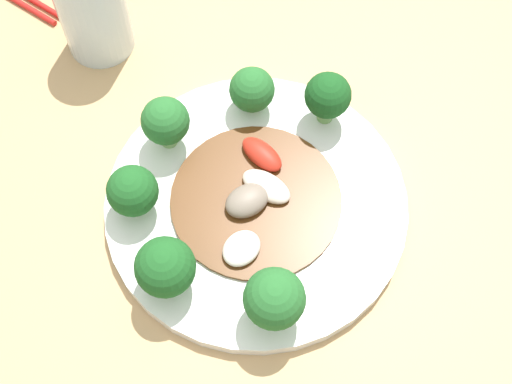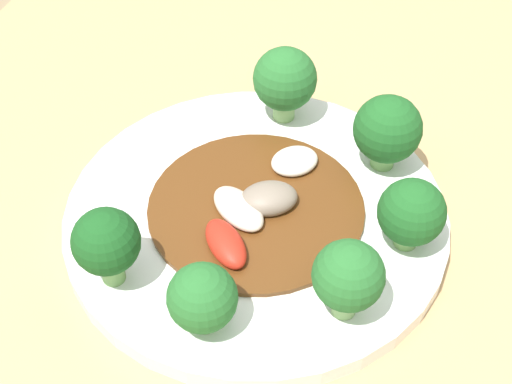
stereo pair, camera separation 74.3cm
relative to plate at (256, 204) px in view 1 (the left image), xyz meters
name	(u,v)px [view 1 (the left image)]	position (x,y,z in m)	size (l,w,h in m)	color
ground_plane	(240,352)	(0.05, 0.03, -0.77)	(8.00, 8.00, 0.00)	#9E8460
table	(235,289)	(0.05, 0.03, -0.39)	(1.05, 0.82, 0.77)	tan
plate	(256,204)	(0.00, 0.00, 0.00)	(0.31, 0.31, 0.02)	white
broccoli_southeast	(328,96)	(0.10, -0.08, 0.05)	(0.05, 0.05, 0.07)	#70A356
broccoli_west	(274,299)	(-0.12, -0.01, 0.05)	(0.06, 0.06, 0.07)	#89B76B
broccoli_east	(252,90)	(0.12, 0.00, 0.04)	(0.05, 0.05, 0.06)	#7AAD5B
broccoli_northeast	(165,122)	(0.08, 0.09, 0.05)	(0.05, 0.05, 0.07)	#89B76B
broccoli_northwest	(165,268)	(-0.08, 0.09, 0.05)	(0.06, 0.06, 0.07)	#70A356
broccoli_north	(133,191)	(0.00, 0.12, 0.04)	(0.05, 0.05, 0.06)	#7AAD5B
stirfry_center	(255,198)	(0.00, 0.00, 0.01)	(0.18, 0.18, 0.02)	#5B3314
drinking_glass	(92,7)	(0.23, 0.17, 0.05)	(0.08, 0.08, 0.12)	silver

